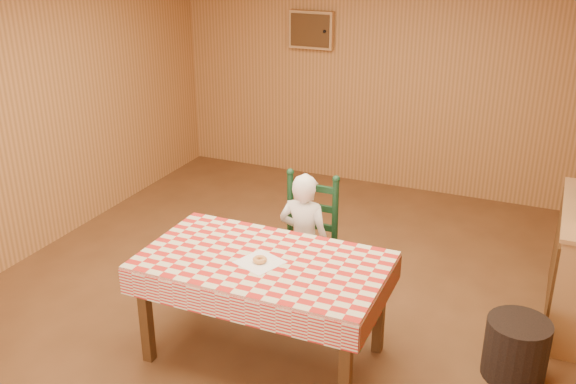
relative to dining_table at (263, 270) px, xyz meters
The scene contains 8 objects.
ground 0.89m from the dining_table, 104.54° to the left, with size 6.00×6.00×0.00m, color brown.
cabin_walls 1.57m from the dining_table, 97.59° to the left, with size 5.10×6.05×2.65m.
dining_table is the anchor object (origin of this frame).
ladder_chair 0.81m from the dining_table, 90.00° to the left, with size 0.44×0.40×1.08m.
seated_child 0.74m from the dining_table, 90.00° to the left, with size 0.41×0.27×1.12m, color white.
napkin 0.10m from the dining_table, 90.00° to the right, with size 0.26×0.26×0.00m, color white.
donut 0.11m from the dining_table, 90.00° to the right, with size 0.10×0.10×0.03m, color #D7934D.
storage_bin 1.77m from the dining_table, 15.87° to the left, with size 0.42×0.42×0.42m, color black.
Camera 1 is at (1.80, -3.95, 2.81)m, focal length 40.00 mm.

